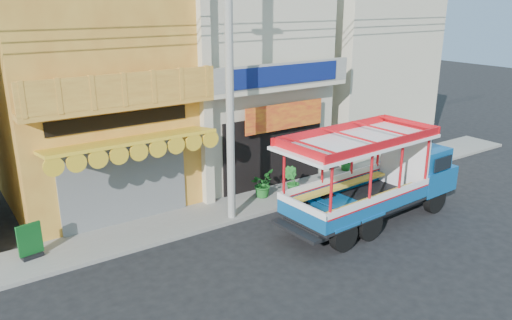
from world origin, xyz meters
The scene contains 12 objects.
ground centered at (0.00, 0.00, 0.00)m, with size 90.00×90.00×0.00m, color black.
sidewalk centered at (0.00, 4.00, 0.06)m, with size 30.00×2.00×0.12m, color slate.
shophouse_left centered at (-4.00, 7.96, 4.11)m, with size 6.00×7.50×8.24m.
shophouse_right centered at (2.00, 7.96, 4.11)m, with size 6.00×6.75×8.24m.
party_pilaster centered at (-1.00, 4.85, 4.00)m, with size 0.35×0.30×8.00m, color beige.
filler_building_right centered at (9.00, 8.00, 3.80)m, with size 6.00×6.00×7.60m, color beige.
utility_pole centered at (-0.85, 3.30, 5.03)m, with size 28.00×0.26×9.00m.
songthaew_truck centered at (3.30, 0.64, 1.55)m, with size 7.00×2.61×3.22m.
green_sign centered at (-7.16, 4.18, 0.56)m, with size 0.68×0.40×1.04m.
potted_plant_a centered at (0.91, 4.22, 0.61)m, with size 0.89×0.77×0.99m, color #1C6422.
potted_plant_b centered at (1.86, 3.66, 0.68)m, with size 0.61×0.49×1.11m, color #1C6422.
potted_plant_c centered at (5.60, 4.62, 0.54)m, with size 0.47×0.47×0.85m, color #1C6422.
Camera 1 is at (-9.13, -9.87, 7.13)m, focal length 35.00 mm.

